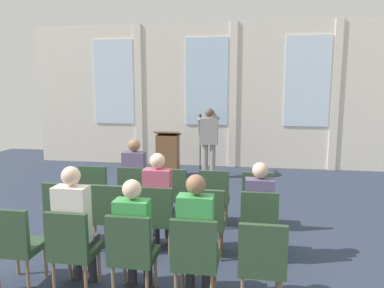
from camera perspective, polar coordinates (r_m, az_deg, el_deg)
name	(u,v)px	position (r m, az deg, el deg)	size (l,w,h in m)	color
ground_plane	(156,256)	(4.97, -5.72, -17.36)	(14.69, 14.69, 0.00)	#2D384C
rear_partition	(208,95)	(10.01, 2.53, 7.86)	(10.03, 0.14, 3.95)	silver
speaker	(209,138)	(8.66, 2.75, 0.99)	(0.52, 0.69, 1.71)	gray
mic_stand	(200,162)	(9.04, 1.30, -2.92)	(0.28, 0.28, 1.55)	black
lectern	(168,155)	(8.89, -3.88, -1.71)	(0.60, 0.48, 1.16)	brown
chair_r0_c0	(96,189)	(6.20, -15.07, -6.91)	(0.46, 0.44, 0.94)	olive
chair_r0_c1	(134,190)	(5.97, -9.21, -7.33)	(0.46, 0.44, 0.94)	olive
audience_r0_c1	(135,176)	(5.98, -9.03, -5.04)	(0.36, 0.39, 1.38)	#2D2D33
chair_r0_c2	(174,192)	(5.80, -2.94, -7.71)	(0.46, 0.44, 0.94)	olive
chair_r0_c3	(215,194)	(5.71, 3.63, -8.00)	(0.46, 0.44, 0.94)	olive
chair_r0_c4	(257,196)	(5.69, 10.34, -8.19)	(0.46, 0.44, 0.94)	olive
chair_r1_c0	(64,210)	(5.31, -19.72, -9.85)	(0.46, 0.44, 0.94)	olive
chair_r1_c1	(110,212)	(5.03, -12.99, -10.58)	(0.46, 0.44, 0.94)	olive
chair_r1_c2	(157,215)	(4.83, -5.55, -11.22)	(0.46, 0.44, 0.94)	olive
audience_r1_c2	(159,197)	(4.84, -5.36, -8.49)	(0.36, 0.39, 1.36)	#2D2D33
chair_r1_c3	(207,218)	(4.72, 2.41, -11.69)	(0.46, 0.44, 0.94)	olive
chair_r1_c4	(259,221)	(4.70, 10.63, -11.95)	(0.46, 0.44, 0.94)	olive
audience_r1_c4	(259,205)	(4.71, 10.66, -9.56)	(0.36, 0.39, 1.28)	#2D2D33
chair_r2_c0	(16,242)	(4.48, -26.33, -13.83)	(0.46, 0.44, 0.94)	olive
chair_r2_c1	(72,246)	(4.15, -18.58, -15.18)	(0.46, 0.44, 0.94)	olive
audience_r2_c1	(75,222)	(4.12, -18.23, -11.81)	(0.36, 0.39, 1.39)	#2D2D33
chair_r2_c2	(132,250)	(3.90, -9.57, -16.40)	(0.46, 0.44, 0.94)	olive
audience_r2_c2	(134,231)	(3.91, -9.24, -13.55)	(0.36, 0.39, 1.28)	#2D2D33
chair_r2_c3	(195,255)	(3.76, 0.48, -17.30)	(0.46, 0.44, 0.94)	olive
audience_r2_c3	(196,231)	(3.74, 0.67, -13.80)	(0.36, 0.39, 1.35)	#2D2D33
chair_r2_c4	(262,260)	(3.73, 11.08, -17.70)	(0.46, 0.44, 0.94)	olive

